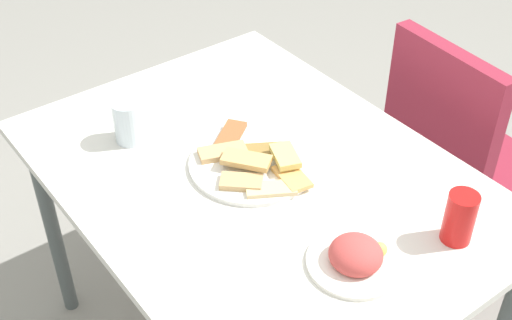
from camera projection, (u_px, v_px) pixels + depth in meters
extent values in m
cube|color=silver|center=(258.00, 177.00, 1.67)|extent=(1.18, 0.86, 0.02)
cylinder|color=#4D5656|center=(52.00, 228.00, 2.05)|extent=(0.04, 0.04, 0.70)
cylinder|color=#4D5656|center=(251.00, 139.00, 2.40)|extent=(0.04, 0.04, 0.70)
cube|color=maroon|center=(469.00, 168.00, 2.21)|extent=(0.45, 0.45, 0.06)
cube|color=maroon|center=(440.00, 121.00, 1.97)|extent=(0.40, 0.08, 0.46)
cylinder|color=#35322E|center=(456.00, 168.00, 2.55)|extent=(0.03, 0.03, 0.36)
cylinder|color=#35322E|center=(459.00, 274.00, 2.13)|extent=(0.03, 0.03, 0.36)
cylinder|color=#35322E|center=(378.00, 205.00, 2.38)|extent=(0.03, 0.03, 0.36)
cylinder|color=white|center=(253.00, 163.00, 1.68)|extent=(0.31, 0.31, 0.01)
cube|color=tan|center=(246.00, 160.00, 1.64)|extent=(0.13, 0.11, 0.01)
cube|color=tan|center=(223.00, 152.00, 1.69)|extent=(0.09, 0.13, 0.02)
cube|color=#E7AD60|center=(292.00, 177.00, 1.62)|extent=(0.11, 0.07, 0.01)
cube|color=olive|center=(266.00, 150.00, 1.70)|extent=(0.10, 0.12, 0.01)
cube|color=beige|center=(271.00, 189.00, 1.59)|extent=(0.10, 0.13, 0.01)
cube|color=#E8D472|center=(285.00, 156.00, 1.65)|extent=(0.11, 0.08, 0.02)
cube|color=#9C5E34|center=(230.00, 136.00, 1.75)|extent=(0.12, 0.13, 0.01)
cube|color=tan|center=(241.00, 182.00, 1.60)|extent=(0.11, 0.11, 0.01)
cylinder|color=white|center=(355.00, 262.00, 1.42)|extent=(0.20, 0.20, 0.01)
ellipsoid|color=#C94643|center=(356.00, 254.00, 1.41)|extent=(0.13, 0.13, 0.07)
sphere|color=#EFDE58|center=(380.00, 249.00, 1.42)|extent=(0.03, 0.03, 0.03)
cylinder|color=red|center=(460.00, 218.00, 1.45)|extent=(0.09, 0.09, 0.12)
cylinder|color=silver|center=(129.00, 121.00, 1.73)|extent=(0.08, 0.08, 0.11)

